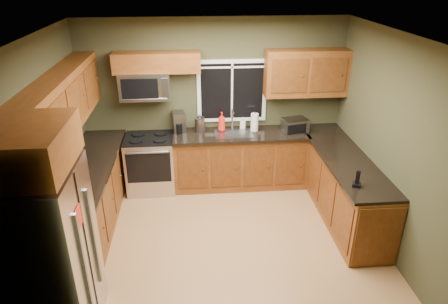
{
  "coord_description": "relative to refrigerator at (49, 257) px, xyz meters",
  "views": [
    {
      "loc": [
        -0.35,
        -4.4,
        3.39
      ],
      "look_at": [
        0.05,
        0.35,
        1.15
      ],
      "focal_mm": 32.0,
      "sensor_mm": 36.0,
      "label": 1
    }
  ],
  "objects": [
    {
      "name": "floor",
      "position": [
        1.74,
        1.3,
        -0.9
      ],
      "size": [
        4.2,
        4.2,
        0.0
      ],
      "primitive_type": "plane",
      "color": "#A17446",
      "rests_on": "ground"
    },
    {
      "name": "ceiling",
      "position": [
        1.74,
        1.3,
        1.8
      ],
      "size": [
        4.2,
        4.2,
        0.0
      ],
      "primitive_type": "plane",
      "rotation": [
        3.14,
        0.0,
        0.0
      ],
      "color": "white",
      "rests_on": "back_wall"
    },
    {
      "name": "back_wall",
      "position": [
        1.74,
        3.1,
        0.45
      ],
      "size": [
        4.2,
        0.0,
        4.2
      ],
      "primitive_type": "plane",
      "rotation": [
        1.57,
        0.0,
        0.0
      ],
      "color": "#393A23",
      "rests_on": "ground"
    },
    {
      "name": "front_wall",
      "position": [
        1.74,
        -0.5,
        0.45
      ],
      "size": [
        4.2,
        0.0,
        4.2
      ],
      "primitive_type": "plane",
      "rotation": [
        -1.57,
        0.0,
        0.0
      ],
      "color": "#393A23",
      "rests_on": "ground"
    },
    {
      "name": "left_wall",
      "position": [
        -0.36,
        1.3,
        0.45
      ],
      "size": [
        0.0,
        3.6,
        3.6
      ],
      "primitive_type": "plane",
      "rotation": [
        1.57,
        0.0,
        1.57
      ],
      "color": "#393A23",
      "rests_on": "ground"
    },
    {
      "name": "right_wall",
      "position": [
        3.84,
        1.3,
        0.45
      ],
      "size": [
        0.0,
        3.6,
        3.6
      ],
      "primitive_type": "plane",
      "rotation": [
        1.57,
        0.0,
        -1.57
      ],
      "color": "#393A23",
      "rests_on": "ground"
    },
    {
      "name": "window",
      "position": [
        2.04,
        3.08,
        0.65
      ],
      "size": [
        1.12,
        0.03,
        1.02
      ],
      "color": "white",
      "rests_on": "back_wall"
    },
    {
      "name": "base_cabinets_left",
      "position": [
        -0.06,
        1.78,
        -0.45
      ],
      "size": [
        0.6,
        2.65,
        0.9
      ],
      "primitive_type": "cube",
      "color": "brown",
      "rests_on": "ground"
    },
    {
      "name": "countertop_left",
      "position": [
        -0.04,
        1.78,
        0.02
      ],
      "size": [
        0.65,
        2.65,
        0.04
      ],
      "primitive_type": "cube",
      "color": "black",
      "rests_on": "base_cabinets_left"
    },
    {
      "name": "base_cabinets_back",
      "position": [
        2.15,
        2.8,
        -0.45
      ],
      "size": [
        2.17,
        0.6,
        0.9
      ],
      "primitive_type": "cube",
      "color": "brown",
      "rests_on": "ground"
    },
    {
      "name": "countertop_back",
      "position": [
        2.15,
        2.78,
        0.02
      ],
      "size": [
        2.17,
        0.65,
        0.04
      ],
      "primitive_type": "cube",
      "color": "black",
      "rests_on": "base_cabinets_back"
    },
    {
      "name": "base_cabinets_peninsula",
      "position": [
        3.54,
        1.84,
        -0.45
      ],
      "size": [
        0.6,
        2.52,
        0.9
      ],
      "color": "brown",
      "rests_on": "ground"
    },
    {
      "name": "countertop_peninsula",
      "position": [
        3.51,
        1.85,
        0.02
      ],
      "size": [
        0.65,
        2.5,
        0.04
      ],
      "primitive_type": "cube",
      "color": "black",
      "rests_on": "base_cabinets_peninsula"
    },
    {
      "name": "upper_cabinets_left",
      "position": [
        -0.2,
        1.78,
        0.96
      ],
      "size": [
        0.33,
        2.65,
        0.72
      ],
      "primitive_type": "cube",
      "color": "brown",
      "rests_on": "left_wall"
    },
    {
      "name": "upper_cabinets_back_left",
      "position": [
        0.89,
        2.94,
        1.17
      ],
      "size": [
        1.3,
        0.33,
        0.3
      ],
      "primitive_type": "cube",
      "color": "brown",
      "rests_on": "back_wall"
    },
    {
      "name": "upper_cabinets_back_right",
      "position": [
        3.19,
        2.94,
        0.96
      ],
      "size": [
        1.3,
        0.33,
        0.72
      ],
      "primitive_type": "cube",
      "color": "brown",
      "rests_on": "back_wall"
    },
    {
      "name": "upper_cabinet_over_fridge",
      "position": [
        -0.0,
        0.0,
        1.13
      ],
      "size": [
        0.72,
        0.9,
        0.38
      ],
      "primitive_type": "cube",
      "color": "brown",
      "rests_on": "left_wall"
    },
    {
      "name": "refrigerator",
      "position": [
        0.0,
        0.0,
        0.0
      ],
      "size": [
        0.74,
        0.9,
        1.8
      ],
      "color": "#B7B7BC",
      "rests_on": "ground"
    },
    {
      "name": "range",
      "position": [
        0.69,
        2.77,
        -0.43
      ],
      "size": [
        0.76,
        0.69,
        0.94
      ],
      "color": "#B7B7BC",
      "rests_on": "ground"
    },
    {
      "name": "microwave",
      "position": [
        0.69,
        2.91,
        0.83
      ],
      "size": [
        0.76,
        0.41,
        0.42
      ],
      "color": "#B7B7BC",
      "rests_on": "back_wall"
    },
    {
      "name": "sink",
      "position": [
        2.04,
        2.79,
        0.05
      ],
      "size": [
        0.6,
        0.42,
        0.36
      ],
      "color": "slate",
      "rests_on": "countertop_back"
    },
    {
      "name": "toaster_oven",
      "position": [
        3.02,
        2.73,
        0.16
      ],
      "size": [
        0.43,
        0.37,
        0.24
      ],
      "color": "#B7B7BC",
      "rests_on": "countertop_back"
    },
    {
      "name": "coffee_maker",
      "position": [
        1.17,
        2.94,
        0.19
      ],
      "size": [
        0.24,
        0.29,
        0.33
      ],
      "color": "slate",
      "rests_on": "countertop_back"
    },
    {
      "name": "kettle",
      "position": [
        1.51,
        2.9,
        0.18
      ],
      "size": [
        0.17,
        0.17,
        0.29
      ],
      "color": "#B7B7BC",
      "rests_on": "countertop_back"
    },
    {
      "name": "paper_towel_roll",
      "position": [
        2.39,
        2.88,
        0.18
      ],
      "size": [
        0.16,
        0.16,
        0.32
      ],
      "color": "white",
      "rests_on": "countertop_back"
    },
    {
      "name": "soap_bottle_a",
      "position": [
        1.86,
        2.92,
        0.2
      ],
      "size": [
        0.13,
        0.13,
        0.31
      ],
      "primitive_type": "imported",
      "rotation": [
        0.0,
        0.0,
        0.08
      ],
      "color": "red",
      "rests_on": "countertop_back"
    },
    {
      "name": "soap_bottle_b",
      "position": [
        2.22,
        3.0,
        0.13
      ],
      "size": [
        0.11,
        0.11,
        0.18
      ],
      "primitive_type": "imported",
      "rotation": [
        0.0,
        0.0,
        -0.35
      ],
      "color": "white",
      "rests_on": "countertop_back"
    },
    {
      "name": "cordless_phone",
      "position": [
        3.36,
        0.98,
        0.1
      ],
      "size": [
        0.13,
        0.13,
        0.21
      ],
      "color": "black",
      "rests_on": "countertop_peninsula"
    }
  ]
}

